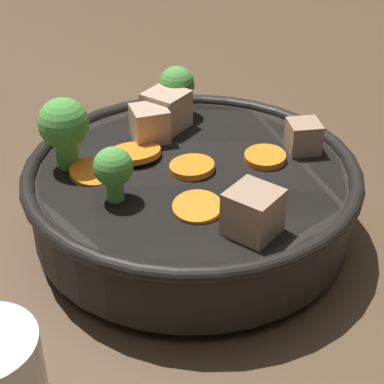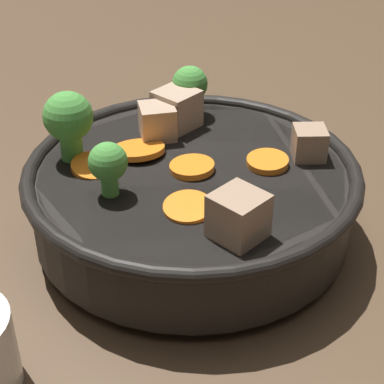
% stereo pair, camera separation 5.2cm
% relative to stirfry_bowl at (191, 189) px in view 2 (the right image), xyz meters
% --- Properties ---
extents(ground_plane, '(3.00, 3.00, 0.00)m').
position_rel_stirfry_bowl_xyz_m(ground_plane, '(-0.00, 0.00, -0.04)').
color(ground_plane, '#4C3826').
extents(stirfry_bowl, '(0.27, 0.27, 0.12)m').
position_rel_stirfry_bowl_xyz_m(stirfry_bowl, '(0.00, 0.00, 0.00)').
color(stirfry_bowl, black).
rests_on(stirfry_bowl, ground_plane).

